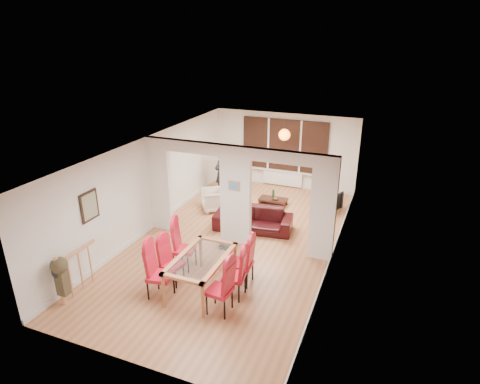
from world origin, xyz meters
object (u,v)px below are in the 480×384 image
Objects in this scene: dining_chair_la at (160,272)px; armchair at (214,200)px; dining_chair_lc at (184,246)px; dining_chair_ra at (219,287)px; dining_chair_rc at (242,261)px; television at (332,203)px; dining_table at (202,274)px; bottle at (273,194)px; person at (221,173)px; coffee_table at (273,201)px; sofa at (253,219)px; dining_chair_rb at (234,273)px; dining_chair_lb at (172,262)px; bowl at (275,199)px.

dining_chair_la is 1.59× the size of armchair.
dining_chair_lc is at bearing 84.00° from dining_chair_la.
dining_chair_ra is at bearing -9.05° from dining_chair_la.
dining_chair_rc is 1.51× the size of armchair.
dining_chair_ra is 1.23× the size of television.
dining_table is 4.97m from bottle.
dining_chair_rc is at bearing 48.89° from person.
dining_chair_la is at bearing -99.63° from dining_chair_lc.
person reaches higher than dining_chair_rc.
bottle is at bearing 101.15° from dining_chair_ra.
dining_chair_ra is at bearing -83.68° from bottle.
coffee_table is at bearing 72.77° from dining_chair_la.
coffee_table is at bearing 66.21° from dining_chair_lc.
dining_table reaches higher than coffee_table.
person reaches higher than dining_table.
sofa is 1.41× the size of person.
person is 2.01m from coffee_table.
dining_chair_la is 1.06× the size of dining_chair_rb.
dining_chair_ra is 1.04× the size of dining_chair_rb.
dining_table is 1.85× the size of television.
dining_chair_ra is 1.55× the size of armchair.
person is (-2.49, 5.66, 0.19)m from dining_chair_ra.
dining_table is at bearing -52.85° from dining_chair_lc.
dining_chair_rc is 2.60m from sofa.
dining_chair_rc is 4.74m from television.
dining_chair_la reaches higher than television.
dining_chair_la reaches higher than bottle.
dining_chair_la is 5.79m from person.
person is at bearing 124.57° from sofa.
dining_chair_lb reaches higher than bottle.
dining_chair_lb is at bearing 179.24° from dining_table.
person is 7.67× the size of bowl.
sofa is at bearing 101.85° from dining_chair_rc.
coffee_table is (-0.60, 5.44, -0.47)m from dining_chair_ra.
bottle is at bearing 89.61° from dining_table.
dining_chair_la is 6.22m from television.
dining_chair_lb is 5.27m from person.
dining_chair_ra reaches higher than bottle.
dining_chair_lb is 0.62m from dining_chair_lc.
armchair is (-2.24, 3.82, -0.21)m from dining_chair_rb.
bowl is (1.98, -0.29, -0.53)m from person.
dining_chair_rb is at bearing -83.14° from bowl.
dining_chair_lb is 4.93m from bowl.
dining_chair_la is 5.54m from bottle.
person is at bearing 110.75° from dining_chair_lb.
armchair is at bearing -149.40° from bowl.
dining_chair_la is at bearing -97.44° from bottle.
dining_chair_rb reaches higher than dining_chair_lb.
armchair is (-1.57, 0.80, 0.02)m from sofa.
person reaches higher than dining_chair_lc.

